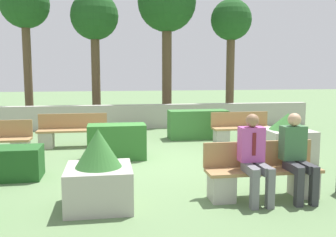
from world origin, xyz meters
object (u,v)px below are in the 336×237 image
(bench_back, at_px, (73,134))
(tree_rightmost, at_px, (231,25))
(person_seated_man, at_px, (254,154))
(planter_corner_right, at_px, (99,175))
(person_seated_woman, at_px, (296,152))
(bench_front, at_px, (262,177))
(bench_right_side, at_px, (242,132))
(tree_center_right, at_px, (167,6))
(tree_leftmost, at_px, (25,8))
(planter_corner_left, at_px, (287,139))
(tree_center_left, at_px, (95,20))

(bench_back, height_order, tree_rightmost, tree_rightmost)
(person_seated_man, bearing_deg, planter_corner_right, 176.94)
(bench_back, relative_size, person_seated_woman, 1.34)
(person_seated_man, xyz_separation_m, planter_corner_right, (-2.34, 0.13, -0.26))
(bench_front, relative_size, bench_right_side, 1.12)
(tree_center_right, relative_size, tree_rightmost, 1.20)
(bench_front, relative_size, tree_leftmost, 0.34)
(planter_corner_right, xyz_separation_m, tree_leftmost, (-2.74, 9.14, 3.79))
(bench_right_side, xyz_separation_m, tree_leftmost, (-6.52, 4.88, 3.95))
(bench_right_side, distance_m, bench_back, 4.57)
(bench_back, height_order, planter_corner_right, planter_corner_right)
(bench_back, bearing_deg, tree_rightmost, 30.48)
(tree_rightmost, bearing_deg, bench_front, -105.27)
(person_seated_woman, bearing_deg, planter_corner_left, 66.15)
(planter_corner_left, relative_size, planter_corner_right, 0.92)
(tree_center_left, relative_size, tree_rightmost, 1.04)
(person_seated_woman, height_order, planter_corner_left, person_seated_woman)
(planter_corner_left, height_order, tree_center_right, tree_center_right)
(tree_rightmost, bearing_deg, tree_leftmost, 178.49)
(bench_front, xyz_separation_m, tree_leftmost, (-5.29, 9.12, 3.94))
(bench_front, relative_size, tree_center_left, 0.37)
(bench_right_side, xyz_separation_m, tree_center_right, (-1.30, 4.94, 4.17))
(person_seated_woman, relative_size, tree_center_left, 0.27)
(planter_corner_left, bearing_deg, bench_back, 153.82)
(person_seated_man, bearing_deg, person_seated_woman, -0.01)
(planter_corner_left, distance_m, tree_center_right, 8.21)
(person_seated_man, relative_size, planter_corner_right, 1.15)
(bench_front, xyz_separation_m, bench_right_side, (1.23, 4.24, -0.01))
(bench_front, height_order, tree_leftmost, tree_leftmost)
(tree_rightmost, bearing_deg, planter_corner_left, -97.75)
(planter_corner_left, bearing_deg, tree_leftmost, 134.52)
(person_seated_man, bearing_deg, planter_corner_left, 53.56)
(person_seated_woman, height_order, tree_leftmost, tree_leftmost)
(person_seated_woman, xyz_separation_m, tree_rightmost, (1.95, 9.06, 3.05))
(person_seated_woman, distance_m, tree_rightmost, 9.76)
(person_seated_man, bearing_deg, tree_center_left, 105.62)
(tree_leftmost, bearing_deg, tree_center_right, 0.63)
(person_seated_man, xyz_separation_m, tree_rightmost, (2.64, 9.06, 3.05))
(bench_front, xyz_separation_m, tree_center_left, (-2.82, 9.21, 3.58))
(tree_center_right, xyz_separation_m, tree_rightmost, (2.51, -0.26, -0.70))
(person_seated_woman, relative_size, tree_center_right, 0.23)
(person_seated_woman, xyz_separation_m, planter_corner_right, (-3.04, 0.13, -0.26))
(person_seated_man, relative_size, tree_rightmost, 0.28)
(person_seated_man, relative_size, person_seated_woman, 1.00)
(tree_center_left, xyz_separation_m, tree_rightmost, (5.26, -0.30, -0.12))
(tree_center_right, bearing_deg, person_seated_woman, -86.57)
(bench_back, xyz_separation_m, tree_center_right, (3.25, 4.60, 4.16))
(tree_center_left, bearing_deg, person_seated_woman, -70.53)
(bench_front, xyz_separation_m, tree_center_right, (-0.07, 9.18, 4.16))
(tree_center_right, bearing_deg, tree_center_left, 179.27)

